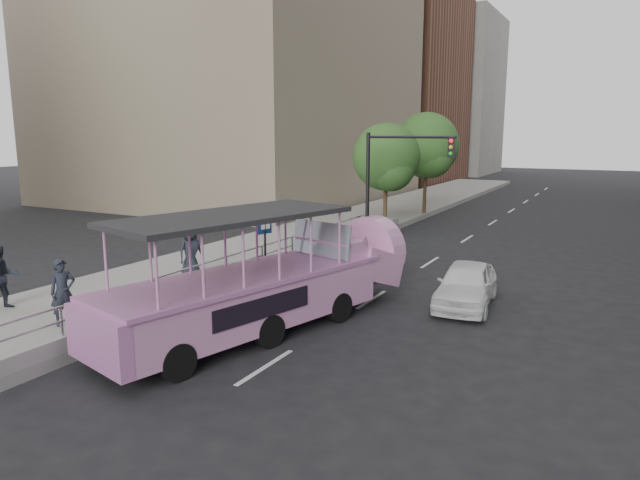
# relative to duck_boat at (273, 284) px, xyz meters

# --- Properties ---
(ground) EXTENTS (160.00, 160.00, 0.00)m
(ground) POSITION_rel_duck_boat_xyz_m (0.33, -0.40, -1.20)
(ground) COLOR black
(sidewalk) EXTENTS (5.50, 80.00, 0.30)m
(sidewalk) POSITION_rel_duck_boat_xyz_m (-5.42, 9.60, -1.05)
(sidewalk) COLOR gray
(sidewalk) RESTS_ON ground
(kerb_wall) EXTENTS (0.24, 30.00, 0.36)m
(kerb_wall) POSITION_rel_duck_boat_xyz_m (-2.79, 1.60, -0.72)
(kerb_wall) COLOR #A7A7A1
(kerb_wall) RESTS_ON sidewalk
(guardrail) EXTENTS (0.07, 22.00, 0.71)m
(guardrail) POSITION_rel_duck_boat_xyz_m (-2.79, 1.60, -0.05)
(guardrail) COLOR silver
(guardrail) RESTS_ON kerb_wall
(duck_boat) EXTENTS (4.62, 9.96, 3.22)m
(duck_boat) POSITION_rel_duck_boat_xyz_m (0.00, 0.00, 0.00)
(duck_boat) COLOR black
(duck_boat) RESTS_ON ground
(car) EXTENTS (1.96, 4.05, 1.33)m
(car) POSITION_rel_duck_boat_xyz_m (4.09, 4.37, -0.53)
(car) COLOR white
(car) RESTS_ON ground
(pedestrian_near) EXTENTS (0.63, 0.75, 1.73)m
(pedestrian_near) POSITION_rel_duck_boat_xyz_m (-4.33, -3.15, -0.03)
(pedestrian_near) COLOR #212531
(pedestrian_near) RESTS_ON sidewalk
(pedestrian_mid) EXTENTS (0.96, 1.07, 1.81)m
(pedestrian_mid) POSITION_rel_duck_boat_xyz_m (-7.00, -3.05, 0.01)
(pedestrian_mid) COLOR #212531
(pedestrian_mid) RESTS_ON sidewalk
(pedestrian_far) EXTENTS (0.83, 1.03, 1.82)m
(pedestrian_far) POSITION_rel_duck_boat_xyz_m (-4.68, 2.13, 0.02)
(pedestrian_far) COLOR #212531
(pedestrian_far) RESTS_ON sidewalk
(parking_sign) EXTENTS (0.20, 0.57, 2.63)m
(parking_sign) POSITION_rel_duck_boat_xyz_m (-2.67, 3.62, 0.47)
(parking_sign) COLOR black
(parking_sign) RESTS_ON ground
(traffic_signal) EXTENTS (4.20, 0.32, 5.20)m
(traffic_signal) POSITION_rel_duck_boat_xyz_m (-1.37, 12.10, 2.30)
(traffic_signal) COLOR black
(traffic_signal) RESTS_ON ground
(street_tree_near) EXTENTS (3.52, 3.52, 5.72)m
(street_tree_near) POSITION_rel_duck_boat_xyz_m (-2.97, 15.53, 2.62)
(street_tree_near) COLOR #3B291B
(street_tree_near) RESTS_ON ground
(street_tree_far) EXTENTS (3.97, 3.97, 6.45)m
(street_tree_far) POSITION_rel_duck_boat_xyz_m (-2.77, 21.53, 3.11)
(street_tree_far) COLOR #3B291B
(street_tree_far) RESTS_ON ground
(midrise_brick) EXTENTS (18.00, 16.00, 26.00)m
(midrise_brick) POSITION_rel_duck_boat_xyz_m (-17.67, 47.60, 11.80)
(midrise_brick) COLOR brown
(midrise_brick) RESTS_ON ground
(midrise_stone_b) EXTENTS (16.00, 14.00, 20.00)m
(midrise_stone_b) POSITION_rel_duck_boat_xyz_m (-15.67, 63.60, 8.80)
(midrise_stone_b) COLOR gray
(midrise_stone_b) RESTS_ON ground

